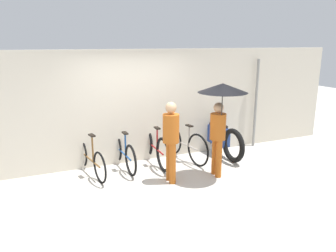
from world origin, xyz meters
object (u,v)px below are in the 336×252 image
Objects in this scene: pedestrian_leading at (171,136)px; parked_bicycle_1 at (123,152)px; pedestrian_center at (221,105)px; parked_bicycle_2 at (154,147)px; motorcycle at (218,137)px; parked_bicycle_3 at (184,143)px; parked_bicycle_0 at (90,158)px.

parked_bicycle_1 is at bearing -56.81° from pedestrian_leading.
pedestrian_center is at bearing -130.25° from parked_bicycle_1.
parked_bicycle_2 is (0.74, 0.01, 0.03)m from parked_bicycle_1.
motorcycle is at bearing -145.85° from pedestrian_leading.
parked_bicycle_2 is at bearing -91.48° from pedestrian_leading.
motorcycle is (1.68, -0.03, 0.05)m from parked_bicycle_2.
pedestrian_center is (1.65, -1.29, 1.17)m from parked_bicycle_1.
pedestrian_leading is at bearing 120.29° from motorcycle.
pedestrian_center is 0.94× the size of motorcycle.
parked_bicycle_2 reaches higher than parked_bicycle_3.
parked_bicycle_2 is at bearing -91.74° from parked_bicycle_1.
parked_bicycle_3 is 0.95m from motorcycle.
parked_bicycle_2 is at bearing -49.57° from pedestrian_center.
pedestrian_center is (0.99, -0.18, 0.58)m from pedestrian_leading.
pedestrian_leading reaches higher than parked_bicycle_1.
motorcycle is (0.94, 0.03, 0.04)m from parked_bicycle_3.
pedestrian_leading is at bearing -151.39° from parked_bicycle_1.
pedestrian_center is at bearing 147.43° from motorcycle.
parked_bicycle_0 is 2.93m from pedestrian_center.
parked_bicycle_2 is 1.95m from pedestrian_center.
pedestrian_leading is 2.13m from motorcycle.
parked_bicycle_0 is at bearing -21.84° from pedestrian_center.
parked_bicycle_0 is 2.21m from parked_bicycle_3.
parked_bicycle_1 is 0.85× the size of pedestrian_center.
parked_bicycle_1 is 0.94× the size of parked_bicycle_3.
parked_bicycle_2 is 1.68m from motorcycle.
parked_bicycle_3 is (0.74, -0.06, 0.00)m from parked_bicycle_2.
parked_bicycle_0 is 1.03× the size of parked_bicycle_1.
pedestrian_leading reaches higher than parked_bicycle_3.
parked_bicycle_0 is at bearing -34.28° from pedestrian_leading.
parked_bicycle_1 is 0.80× the size of motorcycle.
parked_bicycle_0 is 1.06× the size of pedestrian_leading.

